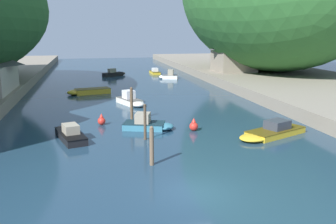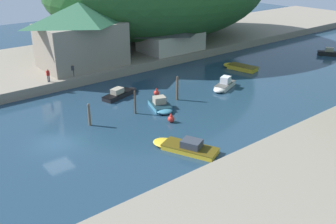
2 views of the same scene
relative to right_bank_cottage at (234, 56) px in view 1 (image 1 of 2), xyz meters
The scene contains 16 objects.
water_surface 22.62m from the right_bank_cottage, 146.80° to the right, with size 130.00×130.00×0.00m, color #1E384C.
right_bank 13.74m from the right_bank_cottage, 65.92° to the right, with size 22.00×120.00×1.28m.
right_bank_cottage is the anchor object (origin of this frame).
boat_moored_right 26.47m from the right_bank_cottage, 156.21° to the right, with size 5.72×3.01×0.68m.
boat_navy_launch 21.06m from the right_bank_cottage, 157.66° to the left, with size 4.56×3.63×1.40m.
boat_red_skiff 35.16m from the right_bank_cottage, 106.87° to the right, with size 6.53×4.37×1.16m.
boat_yellow_tender 16.13m from the right_bank_cottage, 137.28° to the left, with size 1.55×5.06×1.06m.
boat_cabin_cruiser 35.18m from the right_bank_cottage, 122.97° to the right, with size 4.53×3.11×1.33m.
boat_small_dinghy 40.05m from the right_bank_cottage, 129.53° to the right, with size 2.85×5.58×1.22m.
boat_mid_channel 11.37m from the right_bank_cottage, 168.17° to the left, with size 3.53×2.62×1.56m.
boat_near_quay 27.14m from the right_bank_cottage, 135.81° to the right, with size 3.06×4.86×1.52m.
mooring_post_nearest 42.95m from the right_bank_cottage, 118.12° to the right, with size 0.27×0.27×2.45m.
mooring_post_second 38.03m from the right_bank_cottage, 121.44° to the right, with size 0.21×0.21×2.73m.
mooring_post_middle 32.99m from the right_bank_cottage, 127.58° to the right, with size 0.27×0.27×3.06m.
channel_buoy_near 35.66m from the right_bank_cottage, 130.02° to the right, with size 0.68×0.68×1.01m.
channel_buoy_far 34.56m from the right_bank_cottage, 116.87° to the right, with size 0.71×0.71×1.07m.
Camera 1 is at (-5.05, -16.90, 8.03)m, focal length 40.00 mm.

